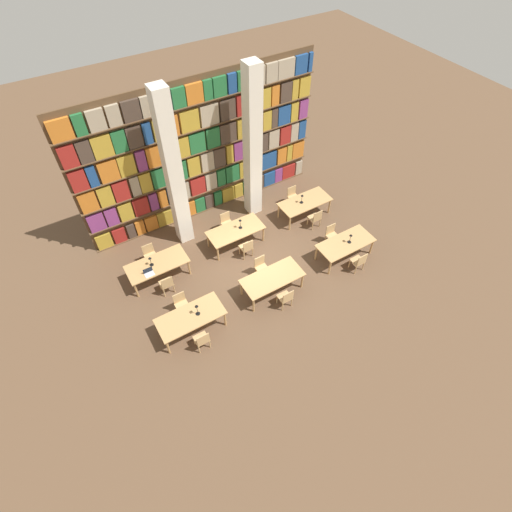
{
  "coord_description": "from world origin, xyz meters",
  "views": [
    {
      "loc": [
        -4.77,
        -8.03,
        11.13
      ],
      "look_at": [
        0.0,
        -0.12,
        0.66
      ],
      "focal_mm": 28.0,
      "sensor_mm": 36.0,
      "label": 1
    }
  ],
  "objects_px": {
    "chair_2": "(286,298)",
    "reading_table_4": "(236,231)",
    "desk_lamp_0": "(197,308)",
    "reading_table_3": "(157,265)",
    "reading_table_2": "(346,244)",
    "chair_6": "(167,284)",
    "reading_table_1": "(272,279)",
    "desk_lamp_2": "(150,260)",
    "chair_0": "(202,340)",
    "laptop": "(149,273)",
    "reading_table_0": "(191,318)",
    "chair_1": "(181,304)",
    "chair_7": "(150,255)",
    "pillar_left": "(174,174)",
    "pillar_center": "(253,147)",
    "chair_5": "(332,235)",
    "reading_table_5": "(305,203)",
    "desk_lamp_3": "(240,222)",
    "desk_lamp_1": "(351,237)",
    "chair_8": "(247,247)",
    "chair_10": "(315,218)",
    "chair_4": "(359,261)",
    "chair_9": "(227,222)",
    "desk_lamp_4": "(302,197)",
    "chair_11": "(293,196)",
    "chair_3": "(261,267)"
  },
  "relations": [
    {
      "from": "desk_lamp_1",
      "to": "laptop",
      "type": "height_order",
      "value": "desk_lamp_1"
    },
    {
      "from": "pillar_left",
      "to": "desk_lamp_0",
      "type": "height_order",
      "value": "pillar_left"
    },
    {
      "from": "pillar_left",
      "to": "pillar_center",
      "type": "xyz_separation_m",
      "value": [
        3.06,
        0.0,
        0.0
      ]
    },
    {
      "from": "chair_0",
      "to": "reading_table_1",
      "type": "height_order",
      "value": "chair_0"
    },
    {
      "from": "reading_table_0",
      "to": "desk_lamp_4",
      "type": "relative_size",
      "value": 5.14
    },
    {
      "from": "reading_table_0",
      "to": "desk_lamp_4",
      "type": "xyz_separation_m",
      "value": [
        5.99,
        2.55,
        0.35
      ]
    },
    {
      "from": "chair_3",
      "to": "laptop",
      "type": "relative_size",
      "value": 2.7
    },
    {
      "from": "chair_2",
      "to": "reading_table_4",
      "type": "distance_m",
      "value": 3.36
    },
    {
      "from": "reading_table_1",
      "to": "desk_lamp_2",
      "type": "xyz_separation_m",
      "value": [
        -3.23,
        2.58,
        0.34
      ]
    },
    {
      "from": "chair_5",
      "to": "chair_10",
      "type": "xyz_separation_m",
      "value": [
        0.02,
        1.05,
        0.0
      ]
    },
    {
      "from": "chair_7",
      "to": "reading_table_2",
      "type": "bearing_deg",
      "value": 151.66
    },
    {
      "from": "reading_table_3",
      "to": "pillar_center",
      "type": "bearing_deg",
      "value": 16.47
    },
    {
      "from": "chair_7",
      "to": "chair_10",
      "type": "bearing_deg",
      "value": 166.27
    },
    {
      "from": "chair_8",
      "to": "desk_lamp_2",
      "type": "bearing_deg",
      "value": 167.08
    },
    {
      "from": "chair_1",
      "to": "reading_table_3",
      "type": "relative_size",
      "value": 0.41
    },
    {
      "from": "chair_7",
      "to": "desk_lamp_2",
      "type": "bearing_deg",
      "value": 77.58
    },
    {
      "from": "desk_lamp_1",
      "to": "chair_0",
      "type": "bearing_deg",
      "value": -173.79
    },
    {
      "from": "chair_6",
      "to": "reading_table_4",
      "type": "relative_size",
      "value": 0.41
    },
    {
      "from": "chair_0",
      "to": "chair_7",
      "type": "bearing_deg",
      "value": 91.28
    },
    {
      "from": "chair_1",
      "to": "chair_7",
      "type": "bearing_deg",
      "value": -87.95
    },
    {
      "from": "chair_1",
      "to": "reading_table_0",
      "type": "bearing_deg",
      "value": 90.15
    },
    {
      "from": "reading_table_0",
      "to": "chair_8",
      "type": "distance_m",
      "value": 3.55
    },
    {
      "from": "reading_table_4",
      "to": "chair_6",
      "type": "bearing_deg",
      "value": -165.35
    },
    {
      "from": "chair_1",
      "to": "reading_table_1",
      "type": "height_order",
      "value": "chair_1"
    },
    {
      "from": "chair_5",
      "to": "desk_lamp_2",
      "type": "height_order",
      "value": "desk_lamp_2"
    },
    {
      "from": "reading_table_4",
      "to": "chair_8",
      "type": "xyz_separation_m",
      "value": [
        0.03,
        -0.77,
        -0.2
      ]
    },
    {
      "from": "chair_7",
      "to": "reading_table_4",
      "type": "relative_size",
      "value": 0.41
    },
    {
      "from": "reading_table_2",
      "to": "chair_1",
      "type": "bearing_deg",
      "value": 172.43
    },
    {
      "from": "chair_1",
      "to": "reading_table_1",
      "type": "distance_m",
      "value": 3.09
    },
    {
      "from": "chair_4",
      "to": "chair_9",
      "type": "xyz_separation_m",
      "value": [
        -3.06,
        4.15,
        0.0
      ]
    },
    {
      "from": "chair_5",
      "to": "laptop",
      "type": "xyz_separation_m",
      "value": [
        -6.58,
        1.51,
        0.31
      ]
    },
    {
      "from": "reading_table_2",
      "to": "desk_lamp_4",
      "type": "xyz_separation_m",
      "value": [
        -0.11,
        2.59,
        0.35
      ]
    },
    {
      "from": "pillar_left",
      "to": "desk_lamp_1",
      "type": "bearing_deg",
      "value": -40.32
    },
    {
      "from": "chair_6",
      "to": "reading_table_4",
      "type": "xyz_separation_m",
      "value": [
        3.11,
        0.81,
        0.2
      ]
    },
    {
      "from": "desk_lamp_0",
      "to": "reading_table_3",
      "type": "relative_size",
      "value": 0.22
    },
    {
      "from": "pillar_left",
      "to": "chair_6",
      "type": "xyz_separation_m",
      "value": [
        -1.6,
        -2.14,
        -2.54
      ]
    },
    {
      "from": "pillar_center",
      "to": "reading_table_2",
      "type": "bearing_deg",
      "value": -68.8
    },
    {
      "from": "chair_2",
      "to": "chair_11",
      "type": "xyz_separation_m",
      "value": [
        3.11,
        4.09,
        0.0
      ]
    },
    {
      "from": "reading_table_3",
      "to": "chair_8",
      "type": "relative_size",
      "value": 2.43
    },
    {
      "from": "reading_table_2",
      "to": "chair_6",
      "type": "xyz_separation_m",
      "value": [
        -6.19,
        1.8,
        -0.2
      ]
    },
    {
      "from": "chair_0",
      "to": "laptop",
      "type": "distance_m",
      "value": 3.06
    },
    {
      "from": "chair_0",
      "to": "desk_lamp_4",
      "type": "height_order",
      "value": "desk_lamp_4"
    },
    {
      "from": "chair_5",
      "to": "reading_table_3",
      "type": "distance_m",
      "value": 6.45
    },
    {
      "from": "chair_5",
      "to": "desk_lamp_3",
      "type": "relative_size",
      "value": 1.99
    },
    {
      "from": "reading_table_0",
      "to": "reading_table_1",
      "type": "xyz_separation_m",
      "value": [
        2.98,
        -0.01,
        0.0
      ]
    },
    {
      "from": "chair_2",
      "to": "reading_table_2",
      "type": "xyz_separation_m",
      "value": [
        3.07,
        0.74,
        0.2
      ]
    },
    {
      "from": "desk_lamp_0",
      "to": "chair_5",
      "type": "bearing_deg",
      "value": 7.43
    },
    {
      "from": "reading_table_5",
      "to": "reading_table_4",
      "type": "bearing_deg",
      "value": 179.43
    },
    {
      "from": "reading_table_1",
      "to": "chair_5",
      "type": "distance_m",
      "value": 3.22
    },
    {
      "from": "pillar_center",
      "to": "desk_lamp_1",
      "type": "bearing_deg",
      "value": -67.62
    }
  ]
}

